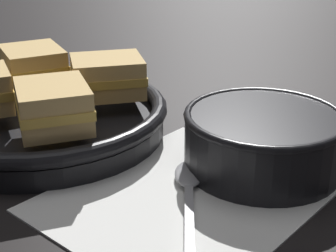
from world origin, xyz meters
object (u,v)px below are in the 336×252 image
skillet (46,118)px  sandwich_far_left (33,66)px  spoon (189,186)px  sandwich_near_right (107,76)px  soup_bowl (263,137)px  sandwich_near_left (53,106)px

skillet → sandwich_far_left: sandwich_far_left is taller
spoon → sandwich_far_left: sandwich_far_left is taller
sandwich_near_right → soup_bowl: bearing=-86.8°
sandwich_near_right → skillet: bearing=148.2°
soup_bowl → skillet: (-0.08, 0.25, -0.01)m
skillet → sandwich_near_right: 0.09m
soup_bowl → spoon: (-0.09, 0.03, -0.03)m
skillet → soup_bowl: bearing=-72.5°
skillet → sandwich_near_right: bearing=-31.8°
skillet → sandwich_near_left: (-0.04, -0.07, 0.04)m
sandwich_near_left → sandwich_far_left: same height
sandwich_near_right → sandwich_far_left: (-0.03, 0.11, 0.00)m
spoon → sandwich_near_left: bearing=66.8°
spoon → sandwich_near_left: size_ratio=1.32×
skillet → sandwich_near_left: 0.09m
soup_bowl → spoon: soup_bowl is taller
soup_bowl → sandwich_near_right: sandwich_near_right is taller
sandwich_near_left → sandwich_near_right: (0.11, 0.03, 0.00)m
sandwich_far_left → soup_bowl: bearing=-83.3°
soup_bowl → sandwich_near_right: 0.21m
sandwich_near_right → sandwich_far_left: bearing=103.2°
sandwich_far_left → sandwich_near_right: bearing=-76.8°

